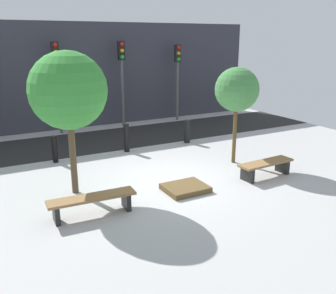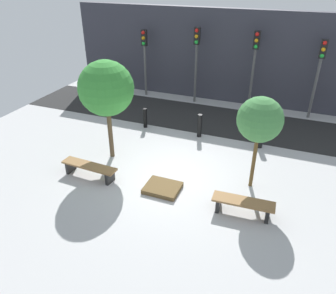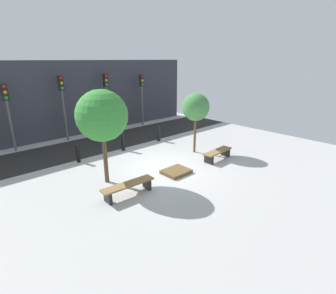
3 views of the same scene
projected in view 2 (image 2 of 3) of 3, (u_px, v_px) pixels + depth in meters
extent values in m
plane|color=#B1B1B1|center=(172.00, 176.00, 10.81)|extent=(18.00, 18.00, 0.00)
cube|color=#252525|center=(211.00, 119.00, 14.81)|extent=(18.00, 3.14, 0.01)
cube|color=#33333D|center=(228.00, 57.00, 15.96)|extent=(16.20, 0.50, 4.41)
cube|color=black|center=(71.00, 166.00, 10.99)|extent=(0.12, 0.42, 0.39)
cube|color=black|center=(110.00, 177.00, 10.43)|extent=(0.12, 0.42, 0.39)
cube|color=olive|center=(89.00, 166.00, 10.60)|extent=(1.94, 0.51, 0.06)
cube|color=black|center=(219.00, 203.00, 9.30)|extent=(0.12, 0.47, 0.38)
cube|color=black|center=(267.00, 213.00, 8.92)|extent=(0.12, 0.47, 0.38)
cube|color=olive|center=(243.00, 202.00, 9.00)|extent=(1.73, 0.54, 0.06)
cube|color=brown|center=(163.00, 188.00, 10.13)|extent=(1.07, 0.89, 0.14)
cylinder|color=brown|center=(110.00, 131.00, 11.47)|extent=(0.16, 0.16, 2.06)
sphere|color=green|center=(106.00, 88.00, 10.72)|extent=(1.85, 1.85, 1.85)
cylinder|color=brown|center=(254.00, 159.00, 9.90)|extent=(0.12, 0.12, 1.92)
sphere|color=#448745|center=(260.00, 120.00, 9.26)|extent=(1.32, 1.32, 1.32)
cylinder|color=black|center=(145.00, 118.00, 13.90)|extent=(0.17, 0.17, 0.85)
cylinder|color=black|center=(200.00, 126.00, 13.10)|extent=(0.18, 0.18, 0.96)
cylinder|color=black|center=(261.00, 137.00, 12.35)|extent=(0.21, 0.21, 0.85)
cylinder|color=#515151|center=(145.00, 64.00, 16.83)|extent=(0.12, 0.12, 3.36)
cube|color=black|center=(144.00, 38.00, 16.20)|extent=(0.28, 0.16, 0.78)
sphere|color=red|center=(143.00, 33.00, 15.99)|extent=(0.17, 0.17, 0.17)
sphere|color=orange|center=(143.00, 38.00, 16.12)|extent=(0.17, 0.17, 0.17)
sphere|color=green|center=(143.00, 44.00, 16.25)|extent=(0.17, 0.17, 0.17)
cylinder|color=#4C4C4C|center=(196.00, 66.00, 15.89)|extent=(0.12, 0.12, 3.62)
cube|color=black|center=(197.00, 36.00, 15.20)|extent=(0.28, 0.16, 0.78)
sphere|color=red|center=(197.00, 30.00, 14.98)|extent=(0.17, 0.17, 0.17)
sphere|color=orange|center=(196.00, 36.00, 15.11)|extent=(0.17, 0.17, 0.17)
sphere|color=green|center=(196.00, 42.00, 15.24)|extent=(0.17, 0.17, 0.17)
cylinder|color=#4F4F4F|center=(253.00, 72.00, 15.01)|extent=(0.12, 0.12, 3.63)
cube|color=black|center=(257.00, 40.00, 14.32)|extent=(0.28, 0.16, 0.78)
sphere|color=red|center=(257.00, 34.00, 14.10)|extent=(0.17, 0.17, 0.17)
sphere|color=orange|center=(256.00, 41.00, 14.23)|extent=(0.17, 0.17, 0.17)
sphere|color=green|center=(256.00, 47.00, 14.36)|extent=(0.17, 0.17, 0.17)
cylinder|color=#545454|center=(316.00, 81.00, 14.17)|extent=(0.12, 0.12, 3.47)
cube|color=black|center=(323.00, 49.00, 13.52)|extent=(0.28, 0.16, 0.78)
sphere|color=red|center=(325.00, 43.00, 13.30)|extent=(0.17, 0.17, 0.17)
sphere|color=orange|center=(323.00, 49.00, 13.43)|extent=(0.17, 0.17, 0.17)
sphere|color=green|center=(322.00, 56.00, 13.56)|extent=(0.17, 0.17, 0.17)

